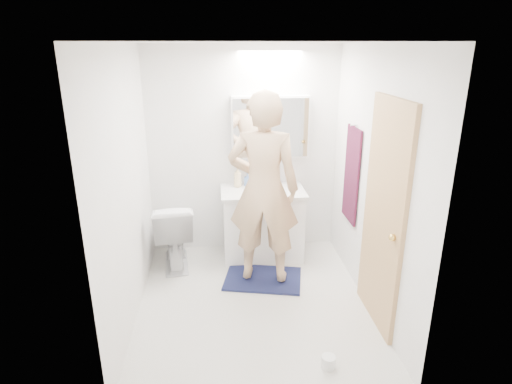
{
  "coord_description": "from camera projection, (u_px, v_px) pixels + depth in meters",
  "views": [
    {
      "loc": [
        -0.32,
        -3.56,
        2.39
      ],
      "look_at": [
        0.05,
        0.25,
        1.05
      ],
      "focal_mm": 29.78,
      "sensor_mm": 36.0,
      "label": 1
    }
  ],
  "objects": [
    {
      "name": "person",
      "position": [
        264.0,
        189.0,
        4.21
      ],
      "size": [
        0.8,
        0.61,
        1.95
      ],
      "primitive_type": "imported",
      "rotation": [
        0.0,
        0.0,
        2.93
      ],
      "color": "tan",
      "rests_on": "bath_rug"
    },
    {
      "name": "floor",
      "position": [
        253.0,
        301.0,
        4.16
      ],
      "size": [
        2.5,
        2.5,
        0.0
      ],
      "primitive_type": "plane",
      "color": "silver",
      "rests_on": "ground"
    },
    {
      "name": "toilet",
      "position": [
        174.0,
        233.0,
        4.76
      ],
      "size": [
        0.5,
        0.79,
        0.77
      ],
      "primitive_type": "imported",
      "rotation": [
        0.0,
        0.0,
        3.24
      ],
      "color": "white",
      "rests_on": "floor"
    },
    {
      "name": "towel",
      "position": [
        351.0,
        175.0,
        4.41
      ],
      "size": [
        0.02,
        0.42,
        1.0
      ],
      "primitive_type": "cube",
      "color": "black",
      "rests_on": "wall_right"
    },
    {
      "name": "toothbrush_cup",
      "position": [
        275.0,
        181.0,
        4.96
      ],
      "size": [
        0.12,
        0.12,
        0.09
      ],
      "primitive_type": "imported",
      "rotation": [
        0.0,
        0.0,
        0.24
      ],
      "color": "#4651D4",
      "rests_on": "countertop"
    },
    {
      "name": "toilet_paper_roll",
      "position": [
        328.0,
        362.0,
        3.3
      ],
      "size": [
        0.11,
        0.11,
        0.1
      ],
      "primitive_type": "cylinder",
      "color": "white",
      "rests_on": "floor"
    },
    {
      "name": "countertop",
      "position": [
        263.0,
        192.0,
        4.82
      ],
      "size": [
        0.95,
        0.58,
        0.04
      ],
      "primitive_type": "cube",
      "color": "white",
      "rests_on": "vanity_cabinet"
    },
    {
      "name": "wall_right",
      "position": [
        373.0,
        182.0,
        3.86
      ],
      "size": [
        0.0,
        2.5,
        2.5
      ],
      "primitive_type": "plane",
      "rotation": [
        1.57,
        0.0,
        -1.57
      ],
      "color": "white",
      "rests_on": "floor"
    },
    {
      "name": "ceiling",
      "position": [
        253.0,
        42.0,
        3.37
      ],
      "size": [
        2.5,
        2.5,
        0.0
      ],
      "primitive_type": "plane",
      "rotation": [
        3.14,
        0.0,
        0.0
      ],
      "color": "white",
      "rests_on": "floor"
    },
    {
      "name": "sink_basin",
      "position": [
        262.0,
        188.0,
        4.84
      ],
      "size": [
        0.36,
        0.36,
        0.03
      ],
      "primitive_type": "cylinder",
      "color": "white",
      "rests_on": "countertop"
    },
    {
      "name": "wall_left",
      "position": [
        126.0,
        189.0,
        3.66
      ],
      "size": [
        0.0,
        2.5,
        2.5
      ],
      "primitive_type": "plane",
      "rotation": [
        1.57,
        0.0,
        1.57
      ],
      "color": "white",
      "rests_on": "floor"
    },
    {
      "name": "towel_hook",
      "position": [
        354.0,
        125.0,
        4.24
      ],
      "size": [
        0.07,
        0.02,
        0.02
      ],
      "primitive_type": "cylinder",
      "rotation": [
        0.0,
        1.57,
        0.0
      ],
      "color": "silver",
      "rests_on": "wall_right"
    },
    {
      "name": "door",
      "position": [
        383.0,
        217.0,
        3.6
      ],
      "size": [
        0.04,
        0.8,
        2.0
      ],
      "primitive_type": "cube",
      "color": "tan",
      "rests_on": "wall_right"
    },
    {
      "name": "soap_bottle_a",
      "position": [
        238.0,
        177.0,
        4.89
      ],
      "size": [
        0.09,
        0.1,
        0.24
      ],
      "primitive_type": "imported",
      "rotation": [
        0.0,
        0.0,
        -0.03
      ],
      "color": "beige",
      "rests_on": "countertop"
    },
    {
      "name": "vanity_cabinet",
      "position": [
        263.0,
        225.0,
        4.96
      ],
      "size": [
        0.9,
        0.55,
        0.78
      ],
      "primitive_type": "cube",
      "color": "white",
      "rests_on": "floor"
    },
    {
      "name": "mirror_panel",
      "position": [
        271.0,
        128.0,
        4.73
      ],
      "size": [
        0.84,
        0.01,
        0.66
      ],
      "primitive_type": "cube",
      "color": "silver",
      "rests_on": "medicine_cabinet"
    },
    {
      "name": "soap_bottle_b",
      "position": [
        248.0,
        179.0,
        4.94
      ],
      "size": [
        0.09,
        0.09,
        0.15
      ],
      "primitive_type": "imported",
      "rotation": [
        0.0,
        0.0,
        -0.33
      ],
      "color": "#5A80C1",
      "rests_on": "countertop"
    },
    {
      "name": "wall_back",
      "position": [
        244.0,
        152.0,
        4.94
      ],
      "size": [
        2.5,
        0.0,
        2.5
      ],
      "primitive_type": "plane",
      "rotation": [
        1.57,
        0.0,
        0.0
      ],
      "color": "white",
      "rests_on": "floor"
    },
    {
      "name": "medicine_cabinet",
      "position": [
        270.0,
        127.0,
        4.8
      ],
      "size": [
        0.88,
        0.14,
        0.7
      ],
      "primitive_type": "cube",
      "color": "white",
      "rests_on": "wall_back"
    },
    {
      "name": "wall_front",
      "position": [
        271.0,
        250.0,
        2.59
      ],
      "size": [
        2.5,
        0.0,
        2.5
      ],
      "primitive_type": "plane",
      "rotation": [
        -1.57,
        0.0,
        0.0
      ],
      "color": "white",
      "rests_on": "floor"
    },
    {
      "name": "door_knob",
      "position": [
        392.0,
        238.0,
        3.33
      ],
      "size": [
        0.06,
        0.06,
        0.06
      ],
      "primitive_type": "sphere",
      "color": "gold",
      "rests_on": "door"
    },
    {
      "name": "faucet",
      "position": [
        261.0,
        178.0,
        4.99
      ],
      "size": [
        0.02,
        0.02,
        0.16
      ],
      "primitive_type": "cylinder",
      "color": "silver",
      "rests_on": "countertop"
    },
    {
      "name": "bath_rug",
      "position": [
        263.0,
        279.0,
        4.54
      ],
      "size": [
        0.9,
        0.71,
        0.02
      ],
      "primitive_type": "cube",
      "rotation": [
        0.0,
        0.0,
        -0.21
      ],
      "color": "#152342",
      "rests_on": "floor"
    }
  ]
}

